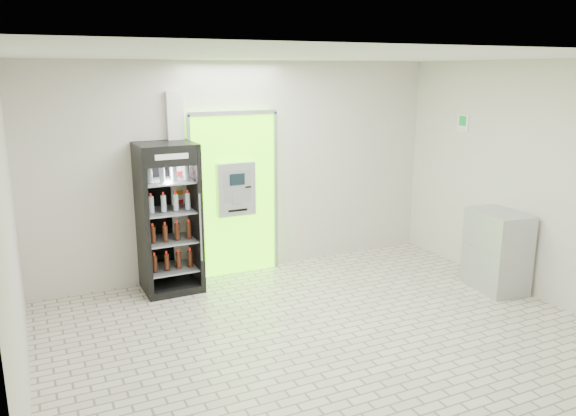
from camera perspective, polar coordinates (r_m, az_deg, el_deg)
ground at (r=6.36m, az=4.14°, el=-13.02°), size 6.00×6.00×0.00m
room_shell at (r=5.76m, az=4.46°, el=3.54°), size 6.00×6.00×6.00m
atm_assembly at (r=7.97m, az=-5.54°, el=1.49°), size 1.30×0.24×2.33m
pillar at (r=7.75m, az=-11.08°, el=1.92°), size 0.22×0.11×2.60m
beverage_cooler at (r=7.52m, az=-12.03°, el=-1.28°), size 0.75×0.71×1.97m
steel_cabinet at (r=7.97m, az=20.45°, el=-4.10°), size 0.64×0.86×1.07m
exit_sign at (r=8.62m, az=17.36°, el=8.26°), size 0.02×0.22×0.26m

